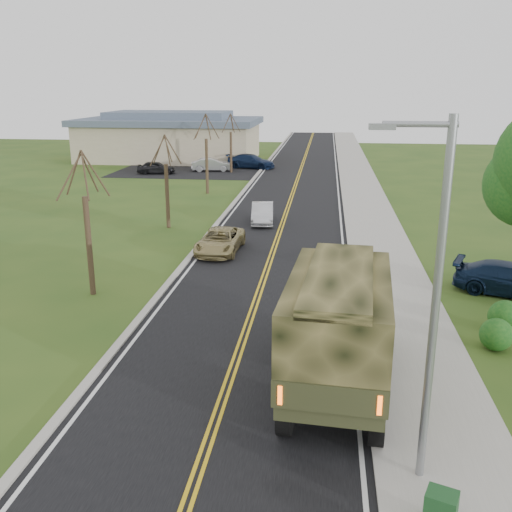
% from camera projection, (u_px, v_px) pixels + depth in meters
% --- Properties ---
extents(ground, '(160.00, 160.00, 0.00)m').
position_uv_depth(ground, '(206.00, 448.00, 13.94)').
color(ground, '#2C4A18').
rests_on(ground, ground).
extents(road, '(8.00, 120.00, 0.01)m').
position_uv_depth(road, '(296.00, 183.00, 51.98)').
color(road, black).
rests_on(road, ground).
extents(curb_right, '(0.30, 120.00, 0.12)m').
position_uv_depth(curb_right, '(342.00, 184.00, 51.48)').
color(curb_right, '#9E998E').
rests_on(curb_right, ground).
extents(sidewalk_right, '(3.20, 120.00, 0.10)m').
position_uv_depth(sidewalk_right, '(362.00, 184.00, 51.28)').
color(sidewalk_right, '#9E998E').
rests_on(sidewalk_right, ground).
extents(curb_left, '(0.30, 120.00, 0.10)m').
position_uv_depth(curb_left, '(251.00, 182.00, 52.46)').
color(curb_left, '#9E998E').
rests_on(curb_left, ground).
extents(street_light, '(1.65, 0.22, 8.00)m').
position_uv_depth(street_light, '(432.00, 293.00, 11.62)').
color(street_light, gray).
rests_on(street_light, ground).
extents(bare_tree_a, '(1.93, 2.26, 6.08)m').
position_uv_depth(bare_tree_a, '(88.00, 234.00, 23.52)').
color(bare_tree_a, '#38281C').
rests_on(bare_tree_a, ground).
extents(bare_tree_b, '(1.83, 2.14, 5.73)m').
position_uv_depth(bare_tree_b, '(167.00, 188.00, 34.98)').
color(bare_tree_b, '#38281C').
rests_on(bare_tree_b, ground).
extents(bare_tree_c, '(2.04, 2.39, 6.42)m').
position_uv_depth(bare_tree_c, '(207.00, 160.00, 46.31)').
color(bare_tree_c, '#38281C').
rests_on(bare_tree_c, ground).
extents(bare_tree_d, '(1.88, 2.20, 5.91)m').
position_uv_depth(bare_tree_d, '(231.00, 147.00, 57.78)').
color(bare_tree_d, '#38281C').
rests_on(bare_tree_d, ground).
extents(commercial_building, '(25.50, 21.50, 5.65)m').
position_uv_depth(commercial_building, '(171.00, 137.00, 68.28)').
color(commercial_building, tan).
rests_on(commercial_building, ground).
extents(military_truck, '(3.18, 7.75, 3.78)m').
position_uv_depth(military_truck, '(339.00, 319.00, 16.12)').
color(military_truck, black).
rests_on(military_truck, ground).
extents(suv_champagne, '(2.26, 4.55, 1.24)m').
position_uv_depth(suv_champagne, '(220.00, 241.00, 30.23)').
color(suv_champagne, '#9C8D58').
rests_on(suv_champagne, ground).
extents(sedan_silver, '(1.74, 4.02, 1.29)m').
position_uv_depth(sedan_silver, '(262.00, 213.00, 36.70)').
color(sedan_silver, '#B7B8BC').
rests_on(sedan_silver, ground).
extents(pickup_navy, '(5.03, 3.41, 1.35)m').
position_uv_depth(pickup_navy, '(511.00, 279.00, 24.00)').
color(pickup_navy, '#0D1B32').
rests_on(pickup_navy, ground).
extents(utility_box_near, '(0.74, 0.68, 0.80)m').
position_uv_depth(utility_box_near, '(441.00, 510.00, 11.17)').
color(utility_box_near, '#18441E').
rests_on(utility_box_near, sidewalk_right).
extents(lot_car_dark, '(3.96, 2.04, 1.29)m').
position_uv_depth(lot_car_dark, '(156.00, 167.00, 57.39)').
color(lot_car_dark, black).
rests_on(lot_car_dark, ground).
extents(lot_car_silver, '(4.39, 2.22, 1.38)m').
position_uv_depth(lot_car_silver, '(212.00, 165.00, 59.16)').
color(lot_car_silver, '#B2B1B6').
rests_on(lot_car_silver, ground).
extents(lot_car_navy, '(5.56, 3.39, 1.51)m').
position_uv_depth(lot_car_navy, '(251.00, 161.00, 61.28)').
color(lot_car_navy, '#101E3B').
rests_on(lot_car_navy, ground).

